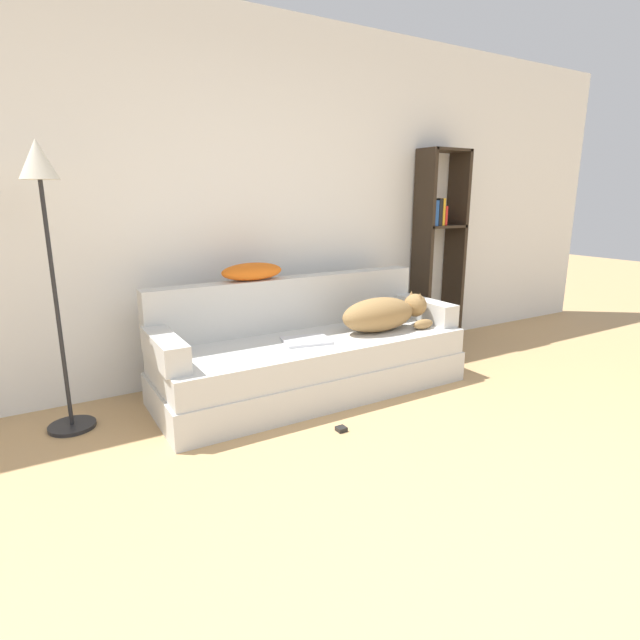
{
  "coord_description": "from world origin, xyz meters",
  "views": [
    {
      "loc": [
        -1.57,
        -0.73,
        1.39
      ],
      "look_at": [
        0.15,
        2.12,
        0.56
      ],
      "focal_mm": 28.0,
      "sensor_mm": 36.0,
      "label": 1
    }
  ],
  "objects_px": {
    "floor_lamp": "(45,217)",
    "power_adapter": "(341,429)",
    "bookshelf": "(439,238)",
    "dog": "(384,314)",
    "throw_pillow": "(252,272)",
    "couch": "(313,365)",
    "laptop": "(307,341)"
  },
  "relations": [
    {
      "from": "dog",
      "to": "laptop",
      "type": "height_order",
      "value": "dog"
    },
    {
      "from": "floor_lamp",
      "to": "power_adapter",
      "type": "bearing_deg",
      "value": -32.54
    },
    {
      "from": "couch",
      "to": "power_adapter",
      "type": "bearing_deg",
      "value": -105.33
    },
    {
      "from": "laptop",
      "to": "power_adapter",
      "type": "height_order",
      "value": "laptop"
    },
    {
      "from": "bookshelf",
      "to": "laptop",
      "type": "bearing_deg",
      "value": -162.1
    },
    {
      "from": "couch",
      "to": "bookshelf",
      "type": "height_order",
      "value": "bookshelf"
    },
    {
      "from": "couch",
      "to": "dog",
      "type": "height_order",
      "value": "dog"
    },
    {
      "from": "floor_lamp",
      "to": "dog",
      "type": "bearing_deg",
      "value": -9.38
    },
    {
      "from": "dog",
      "to": "floor_lamp",
      "type": "distance_m",
      "value": 2.28
    },
    {
      "from": "throw_pillow",
      "to": "bookshelf",
      "type": "relative_size",
      "value": 0.25
    },
    {
      "from": "laptop",
      "to": "power_adapter",
      "type": "bearing_deg",
      "value": -86.37
    },
    {
      "from": "laptop",
      "to": "floor_lamp",
      "type": "distance_m",
      "value": 1.74
    },
    {
      "from": "dog",
      "to": "throw_pillow",
      "type": "height_order",
      "value": "throw_pillow"
    },
    {
      "from": "bookshelf",
      "to": "power_adapter",
      "type": "relative_size",
      "value": 31.03
    },
    {
      "from": "laptop",
      "to": "couch",
      "type": "bearing_deg",
      "value": 48.17
    },
    {
      "from": "bookshelf",
      "to": "power_adapter",
      "type": "distance_m",
      "value": 2.36
    },
    {
      "from": "couch",
      "to": "bookshelf",
      "type": "relative_size",
      "value": 1.24
    },
    {
      "from": "bookshelf",
      "to": "power_adapter",
      "type": "height_order",
      "value": "bookshelf"
    },
    {
      "from": "couch",
      "to": "bookshelf",
      "type": "distance_m",
      "value": 1.9
    },
    {
      "from": "laptop",
      "to": "bookshelf",
      "type": "bearing_deg",
      "value": 29.88
    },
    {
      "from": "throw_pillow",
      "to": "floor_lamp",
      "type": "relative_size",
      "value": 0.27
    },
    {
      "from": "throw_pillow",
      "to": "floor_lamp",
      "type": "bearing_deg",
      "value": -175.7
    },
    {
      "from": "floor_lamp",
      "to": "power_adapter",
      "type": "relative_size",
      "value": 29.12
    },
    {
      "from": "laptop",
      "to": "floor_lamp",
      "type": "height_order",
      "value": "floor_lamp"
    },
    {
      "from": "throw_pillow",
      "to": "floor_lamp",
      "type": "distance_m",
      "value": 1.34
    },
    {
      "from": "laptop",
      "to": "throw_pillow",
      "type": "relative_size",
      "value": 0.79
    },
    {
      "from": "floor_lamp",
      "to": "power_adapter",
      "type": "distance_m",
      "value": 2.08
    },
    {
      "from": "bookshelf",
      "to": "dog",
      "type": "bearing_deg",
      "value": -151.52
    },
    {
      "from": "power_adapter",
      "to": "dog",
      "type": "bearing_deg",
      "value": 36.47
    },
    {
      "from": "bookshelf",
      "to": "power_adapter",
      "type": "xyz_separation_m",
      "value": [
        -1.82,
        -1.13,
        -1.0
      ]
    },
    {
      "from": "throw_pillow",
      "to": "bookshelf",
      "type": "bearing_deg",
      "value": 4.26
    },
    {
      "from": "laptop",
      "to": "bookshelf",
      "type": "height_order",
      "value": "bookshelf"
    }
  ]
}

